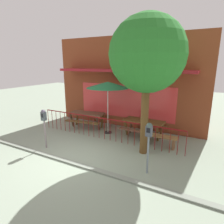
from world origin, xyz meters
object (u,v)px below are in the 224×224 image
picnic_table_left (87,116)px  parking_meter_far (149,135)px  patio_bench (159,138)px  parking_meter_near (44,119)px  patio_umbrella (108,85)px  picnic_table_right (144,124)px  street_tree (147,55)px

picnic_table_left → parking_meter_far: 4.99m
patio_bench → parking_meter_near: 4.59m
patio_umbrella → parking_meter_near: patio_umbrella is taller
parking_meter_far → parking_meter_near: bearing=-177.8°
parking_meter_near → picnic_table_left: bearing=91.1°
picnic_table_right → patio_umbrella: patio_umbrella is taller
patio_bench → parking_meter_far: bearing=-85.0°
patio_umbrella → parking_meter_far: 3.84m
patio_umbrella → street_tree: bearing=-28.7°
picnic_table_left → patio_bench: 4.01m
picnic_table_left → picnic_table_right: same height
picnic_table_left → parking_meter_near: size_ratio=1.27×
picnic_table_left → street_tree: bearing=-21.9°
picnic_table_left → patio_bench: size_ratio=1.41×
parking_meter_far → patio_bench: bearing=95.0°
picnic_table_left → parking_meter_far: size_ratio=1.23×
picnic_table_left → picnic_table_right: (3.04, 0.10, 0.00)m
picnic_table_left → patio_bench: bearing=-8.8°
picnic_table_right → patio_bench: 1.19m
picnic_table_right → patio_umbrella: bearing=-168.4°
patio_bench → patio_umbrella: bearing=171.9°
picnic_table_right → street_tree: street_tree is taller
patio_bench → parking_meter_far: (0.18, -2.09, 0.89)m
parking_meter_near → street_tree: (3.52, 1.42, 2.32)m
parking_meter_far → street_tree: 2.67m
patio_umbrella → parking_meter_far: bearing=-41.8°
patio_bench → street_tree: bearing=-114.7°
patio_bench → parking_meter_far: 2.28m
picnic_table_right → parking_meter_far: size_ratio=1.15×
patio_bench → street_tree: street_tree is taller
patio_umbrella → parking_meter_near: (-1.33, -2.62, -1.09)m
patio_bench → parking_meter_near: (-3.90, -2.25, 0.85)m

